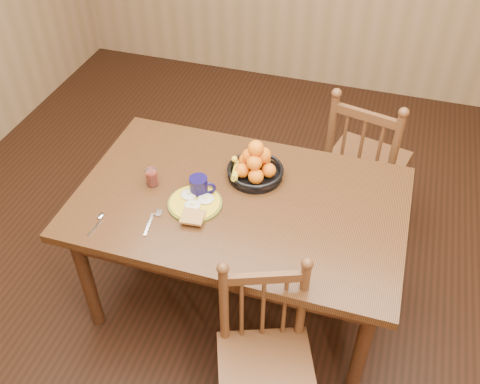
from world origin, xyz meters
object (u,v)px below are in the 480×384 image
(coffee_mug, at_px, (200,186))
(breakfast_plate, at_px, (195,203))
(chair_near, at_px, (265,360))
(fruit_bowl, at_px, (255,166))
(dining_table, at_px, (240,212))
(chair_far, at_px, (364,163))

(coffee_mug, bearing_deg, breakfast_plate, -86.42)
(chair_near, distance_m, coffee_mug, 0.87)
(fruit_bowl, bearing_deg, dining_table, -95.94)
(chair_far, distance_m, coffee_mug, 1.16)
(chair_near, bearing_deg, chair_far, 59.53)
(coffee_mug, xyz_separation_m, fruit_bowl, (0.22, 0.21, 0.01))
(breakfast_plate, height_order, fruit_bowl, fruit_bowl)
(chair_far, xyz_separation_m, fruit_bowl, (-0.52, -0.62, 0.33))
(chair_far, height_order, breakfast_plate, chair_far)
(chair_near, bearing_deg, fruit_bowl, 88.25)
(chair_far, xyz_separation_m, breakfast_plate, (-0.74, -0.91, 0.28))
(chair_near, distance_m, fruit_bowl, 0.94)
(chair_far, bearing_deg, fruit_bowl, 63.04)
(chair_far, relative_size, fruit_bowl, 3.43)
(chair_near, relative_size, fruit_bowl, 3.10)
(dining_table, distance_m, chair_far, 0.99)
(chair_near, bearing_deg, breakfast_plate, 112.90)
(chair_near, height_order, breakfast_plate, chair_near)
(chair_near, xyz_separation_m, fruit_bowl, (-0.29, 0.81, 0.38))
(breakfast_plate, distance_m, coffee_mug, 0.09)
(dining_table, height_order, fruit_bowl, fruit_bowl)
(coffee_mug, distance_m, fruit_bowl, 0.30)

